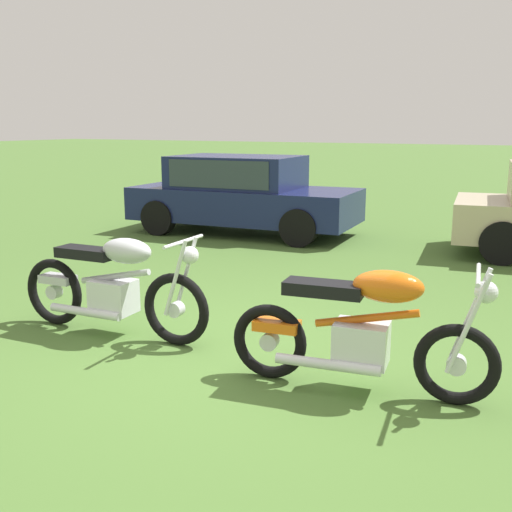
% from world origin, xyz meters
% --- Properties ---
extents(ground_plane, '(120.00, 120.00, 0.00)m').
position_xyz_m(ground_plane, '(0.00, 0.00, 0.00)').
color(ground_plane, '#476B2D').
extents(motorcycle_silver, '(2.12, 0.64, 1.02)m').
position_xyz_m(motorcycle_silver, '(-1.31, -0.01, 0.49)').
color(motorcycle_silver, black).
rests_on(motorcycle_silver, ground).
extents(motorcycle_orange, '(2.02, 0.72, 1.02)m').
position_xyz_m(motorcycle_orange, '(1.21, -0.14, 0.48)').
color(motorcycle_orange, black).
rests_on(motorcycle_orange, ground).
extents(car_navy, '(4.25, 2.04, 1.43)m').
position_xyz_m(car_navy, '(-3.02, 5.50, 0.80)').
color(car_navy, '#161E4C').
rests_on(car_navy, ground).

